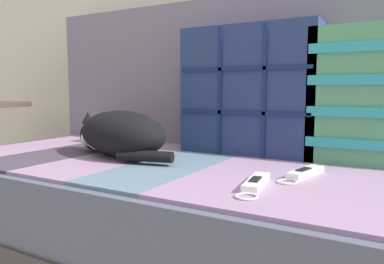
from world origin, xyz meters
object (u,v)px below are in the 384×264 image
(game_remote_near, at_px, (304,173))
(game_remote_far, at_px, (256,183))
(sleeping_cat, at_px, (118,134))
(couch, at_px, (253,228))
(throw_pillow_quilted, at_px, (249,91))

(game_remote_near, distance_m, game_remote_far, 0.18)
(sleeping_cat, relative_size, game_remote_far, 2.24)
(game_remote_far, bearing_deg, game_remote_near, 66.51)
(couch, bearing_deg, game_remote_near, -17.47)
(couch, xyz_separation_m, game_remote_near, (0.15, -0.05, 0.19))
(couch, distance_m, sleeping_cat, 0.53)
(sleeping_cat, distance_m, game_remote_far, 0.57)
(couch, bearing_deg, game_remote_far, -68.56)
(sleeping_cat, bearing_deg, game_remote_near, 0.58)
(sleeping_cat, height_order, game_remote_far, sleeping_cat)
(throw_pillow_quilted, height_order, game_remote_near, throw_pillow_quilted)
(sleeping_cat, bearing_deg, throw_pillow_quilted, 36.34)
(throw_pillow_quilted, xyz_separation_m, game_remote_far, (0.18, -0.42, -0.21))
(throw_pillow_quilted, bearing_deg, couch, -64.35)
(couch, bearing_deg, sleeping_cat, -173.25)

